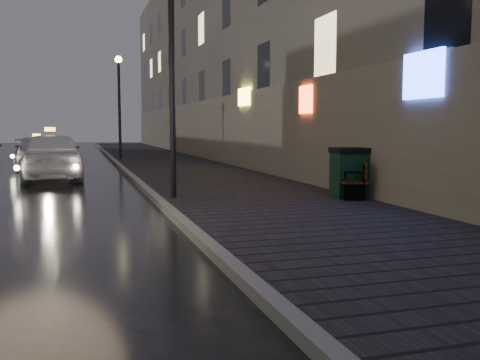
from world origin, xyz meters
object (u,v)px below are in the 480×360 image
at_px(lamp_far, 119,94).
at_px(lamp_near, 172,53).
at_px(taxi_near, 51,156).
at_px(bench, 351,179).
at_px(trash_bin, 349,172).
at_px(taxi_mid, 37,152).

bearing_deg(lamp_far, lamp_near, -90.00).
bearing_deg(lamp_near, taxi_near, 114.10).
bearing_deg(bench, lamp_far, 119.53).
bearing_deg(bench, lamp_near, -178.96).
relative_size(trash_bin, taxi_near, 0.24).
xyz_separation_m(lamp_far, taxi_mid, (-3.89, -2.60, -2.81)).
bearing_deg(taxi_near, lamp_far, -111.74).
bearing_deg(lamp_near, taxi_mid, 106.20).
bearing_deg(taxi_near, trash_bin, 127.50).
bearing_deg(taxi_mid, lamp_far, -149.44).
relative_size(lamp_near, lamp_far, 1.00).
bearing_deg(taxi_near, lamp_near, 110.33).
bearing_deg(lamp_far, taxi_near, -107.97).
xyz_separation_m(lamp_near, taxi_near, (-3.01, 6.72, -2.66)).
xyz_separation_m(lamp_near, lamp_far, (0.00, 16.00, 0.00)).
relative_size(trash_bin, taxi_mid, 0.25).
height_order(bench, taxi_mid, taxi_mid).
distance_m(bench, taxi_mid, 16.54).
bearing_deg(trash_bin, lamp_far, 110.27).
height_order(lamp_near, taxi_near, lamp_near).
xyz_separation_m(lamp_near, taxi_mid, (-3.89, 13.40, -2.81)).
relative_size(lamp_far, trash_bin, 4.49).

